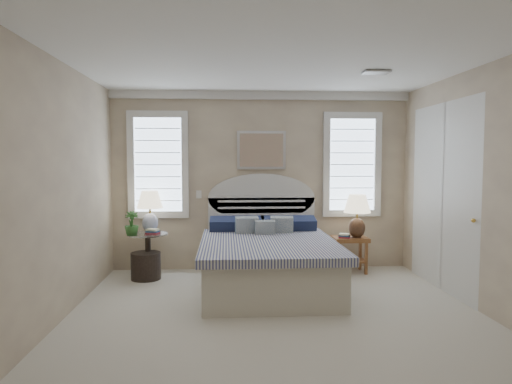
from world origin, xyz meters
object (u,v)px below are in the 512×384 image
object	(u,v)px
floor_pot	(146,266)
lamp_right	(357,211)
nightstand_right	(350,247)
side_table_left	(148,250)
lamp_left	(150,207)
bed	(267,258)

from	to	relation	value
floor_pot	lamp_right	xyz separation A→B (m)	(3.05, 0.15, 0.73)
nightstand_right	floor_pot	size ratio (longest dim) A/B	1.28
nightstand_right	side_table_left	bearing A→B (deg)	-178.06
side_table_left	lamp_left	bearing A→B (deg)	82.25
lamp_left	lamp_right	bearing A→B (deg)	-1.50
side_table_left	floor_pot	xyz separation A→B (m)	(-0.02, -0.10, -0.20)
bed	lamp_right	distance (m)	1.61
bed	nightstand_right	size ratio (longest dim) A/B	4.29
bed	lamp_left	size ratio (longest dim) A/B	3.76
bed	lamp_right	xyz separation A→B (m)	(1.38, 0.63, 0.54)
nightstand_right	lamp_right	xyz separation A→B (m)	(0.08, -0.06, 0.54)
lamp_left	nightstand_right	bearing A→B (deg)	-0.42
floor_pot	lamp_left	bearing A→B (deg)	82.05
bed	side_table_left	bearing A→B (deg)	160.26
bed	nightstand_right	distance (m)	1.47
side_table_left	nightstand_right	bearing A→B (deg)	1.94
lamp_left	lamp_right	xyz separation A→B (m)	(3.02, -0.08, -0.08)
nightstand_right	lamp_right	size ratio (longest dim) A/B	0.82
side_table_left	lamp_right	bearing A→B (deg)	0.81
side_table_left	nightstand_right	xyz separation A→B (m)	(2.95, 0.10, -0.00)
floor_pot	nightstand_right	bearing A→B (deg)	3.95
nightstand_right	lamp_left	bearing A→B (deg)	179.58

